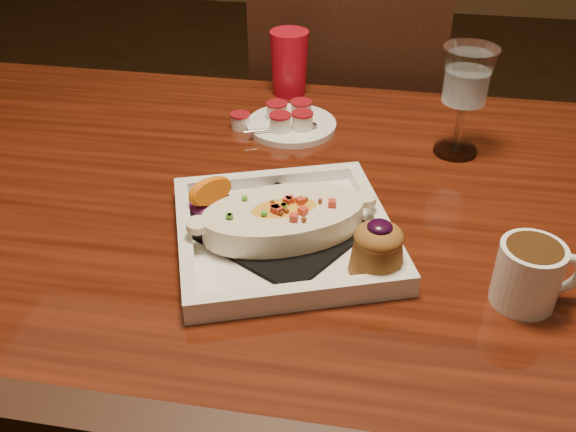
% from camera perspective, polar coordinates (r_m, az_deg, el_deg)
% --- Properties ---
extents(table, '(1.50, 0.90, 0.75)m').
position_cam_1_polar(table, '(0.97, 1.66, -4.29)').
color(table, maroon).
rests_on(table, floor).
extents(chair_far, '(0.42, 0.42, 0.93)m').
position_cam_1_polar(chair_far, '(1.57, 5.07, 5.80)').
color(chair_far, black).
rests_on(chair_far, floor).
extents(plate, '(0.35, 0.35, 0.08)m').
position_cam_1_polar(plate, '(0.83, 0.31, -1.03)').
color(plate, white).
rests_on(plate, table).
extents(coffee_mug, '(0.11, 0.08, 0.08)m').
position_cam_1_polar(coffee_mug, '(0.79, 20.77, -4.69)').
color(coffee_mug, white).
rests_on(coffee_mug, table).
extents(goblet, '(0.09, 0.09, 0.18)m').
position_cam_1_polar(goblet, '(1.04, 15.57, 11.41)').
color(goblet, silver).
rests_on(goblet, table).
extents(saucer, '(0.16, 0.16, 0.11)m').
position_cam_1_polar(saucer, '(1.13, 0.19, 8.36)').
color(saucer, white).
rests_on(saucer, table).
extents(creamer_loose, '(0.03, 0.03, 0.03)m').
position_cam_1_polar(creamer_loose, '(1.13, -4.26, 8.45)').
color(creamer_loose, white).
rests_on(creamer_loose, table).
extents(red_tumbler, '(0.07, 0.07, 0.12)m').
position_cam_1_polar(red_tumbler, '(1.25, 0.11, 13.43)').
color(red_tumbler, red).
rests_on(red_tumbler, table).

